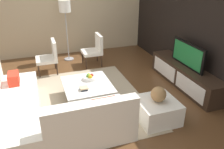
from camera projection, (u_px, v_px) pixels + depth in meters
ground_plane at (84, 103)px, 4.76m from camera, size 14.00×14.00×0.00m
feature_wall_back at (204, 26)px, 4.95m from camera, size 6.40×0.12×2.80m
side_wall_left at (65, 8)px, 6.95m from camera, size 0.12×5.20×2.80m
area_rug at (83, 100)px, 4.84m from camera, size 3.00×2.47×0.01m
media_console at (185, 76)px, 5.36m from camera, size 2.23×0.50×0.50m
television at (188, 55)px, 5.13m from camera, size 1.11×0.06×0.55m
sectional_couch at (39, 113)px, 3.94m from camera, size 2.41×2.29×0.81m
coffee_table at (88, 91)px, 4.79m from camera, size 1.05×0.96×0.38m
accent_chair_near at (50, 55)px, 5.92m from camera, size 0.53×0.53×0.87m
floor_lamp at (65, 10)px, 6.35m from camera, size 0.32×0.32×1.73m
ottoman at (157, 110)px, 4.16m from camera, size 0.70×0.70×0.40m
fruit_bowl at (90, 77)px, 4.87m from camera, size 0.28×0.28×0.13m
accent_chair_far at (95, 48)px, 6.41m from camera, size 0.53×0.52×0.87m
decorative_ball at (158, 94)px, 4.02m from camera, size 0.28×0.28×0.28m
book_stack at (84, 88)px, 4.47m from camera, size 0.16×0.16×0.06m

